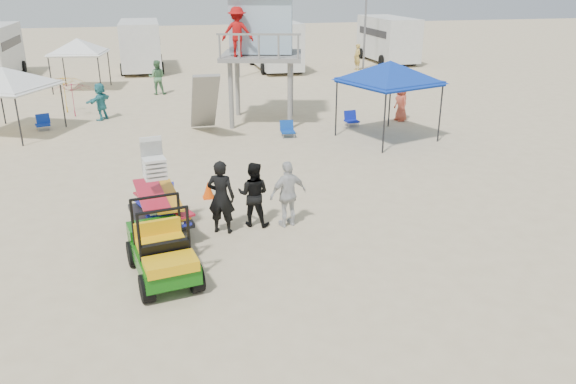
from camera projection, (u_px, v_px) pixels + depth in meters
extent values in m
plane|color=beige|center=(299.00, 312.00, 10.76)|extent=(140.00, 140.00, 0.00)
cube|color=#115A0E|center=(163.00, 257.00, 11.83)|extent=(1.48, 2.40, 0.39)
cube|color=#ECA90C|center=(162.00, 246.00, 11.74)|extent=(1.12, 0.79, 0.22)
cylinder|color=black|center=(139.00, 287.00, 11.06)|extent=(0.35, 0.61, 0.57)
cube|color=black|center=(160.00, 216.00, 13.92)|extent=(1.60, 2.08, 0.12)
cylinder|color=black|center=(138.00, 226.00, 13.88)|extent=(0.28, 0.52, 0.50)
imported|color=black|center=(221.00, 197.00, 13.81)|extent=(0.80, 0.68, 1.88)
imported|color=black|center=(253.00, 194.00, 14.25)|extent=(1.01, 0.91, 1.69)
imported|color=silver|center=(288.00, 194.00, 14.20)|extent=(1.09, 0.68, 1.73)
cylinder|color=gray|center=(239.00, 97.00, 23.08)|extent=(0.20, 0.20, 2.79)
cube|color=gray|center=(262.00, 56.00, 23.92)|extent=(4.09, 4.09, 0.18)
cube|color=#9BB5C8|center=(260.00, 23.00, 23.76)|extent=(3.05, 2.81, 2.34)
imported|color=#B20F0F|center=(245.00, 32.00, 22.34)|extent=(1.26, 0.73, 1.96)
cylinder|color=black|center=(366.00, 120.00, 20.31)|extent=(0.06, 0.06, 2.30)
pyramid|color=#0F35A7|center=(390.00, 61.00, 21.23)|extent=(3.82, 3.82, 0.80)
cube|color=#0F35A7|center=(389.00, 82.00, 21.51)|extent=(3.82, 3.82, 0.18)
pyramid|color=white|center=(2.00, 67.00, 21.99)|extent=(4.10, 4.10, 0.80)
cube|color=white|center=(5.00, 87.00, 22.27)|extent=(4.10, 4.10, 0.18)
cylinder|color=black|center=(53.00, 76.00, 30.20)|extent=(0.06, 0.06, 2.11)
pyramid|color=white|center=(77.00, 38.00, 31.01)|extent=(3.11, 3.11, 0.80)
cube|color=white|center=(79.00, 53.00, 31.29)|extent=(3.11, 3.11, 0.18)
imported|color=#BA133B|center=(73.00, 100.00, 25.55)|extent=(1.96, 1.98, 1.56)
imported|color=yellow|center=(65.00, 95.00, 26.27)|extent=(2.49, 2.51, 1.72)
cone|color=#F84B07|center=(208.00, 190.00, 16.24)|extent=(0.34, 0.34, 0.50)
cube|color=#0F2EA2|center=(43.00, 125.00, 23.50)|extent=(0.67, 0.65, 0.06)
cube|color=#0F2EA2|center=(43.00, 119.00, 23.64)|extent=(0.57, 0.33, 0.44)
cylinder|color=#B2B2B7|center=(37.00, 129.00, 23.31)|extent=(0.03, 0.03, 0.20)
cube|color=#0F1FA2|center=(352.00, 121.00, 24.09)|extent=(0.59, 0.55, 0.06)
cube|color=#0F1FA2|center=(350.00, 115.00, 24.24)|extent=(0.55, 0.23, 0.44)
cylinder|color=#B2B2B7|center=(348.00, 125.00, 23.91)|extent=(0.03, 0.03, 0.20)
cube|color=#0E3E9D|center=(288.00, 132.00, 22.44)|extent=(0.58, 0.55, 0.06)
cube|color=#0E3E9D|center=(287.00, 125.00, 22.58)|extent=(0.55, 0.22, 0.44)
cylinder|color=#B2B2B7|center=(284.00, 136.00, 22.25)|extent=(0.03, 0.03, 0.20)
cube|color=silver|center=(141.00, 44.00, 38.09)|extent=(2.50, 6.50, 3.00)
cube|color=black|center=(140.00, 37.00, 37.93)|extent=(2.54, 5.20, 0.50)
cylinder|color=black|center=(123.00, 70.00, 36.41)|extent=(0.25, 0.80, 0.80)
cube|color=silver|center=(275.00, 43.00, 38.68)|extent=(2.50, 7.00, 3.00)
cube|color=black|center=(275.00, 36.00, 38.52)|extent=(2.54, 5.60, 0.50)
cylinder|color=black|center=(263.00, 68.00, 36.86)|extent=(0.25, 0.80, 0.80)
cube|color=silver|center=(388.00, 38.00, 42.00)|extent=(2.50, 6.60, 3.00)
cube|color=black|center=(388.00, 32.00, 41.83)|extent=(2.54, 5.28, 0.50)
cylinder|color=black|center=(382.00, 61.00, 40.29)|extent=(0.25, 0.80, 0.80)
cylinder|color=slate|center=(237.00, 12.00, 34.50)|extent=(0.14, 0.14, 8.00)
cylinder|color=slate|center=(366.00, 9.00, 37.81)|extent=(0.14, 0.14, 8.00)
imported|color=#538A5C|center=(157.00, 77.00, 30.43)|extent=(0.99, 0.83, 1.84)
imported|color=gold|center=(357.00, 57.00, 38.51)|extent=(0.54, 0.71, 1.76)
imported|color=#BC4C35|center=(401.00, 103.00, 24.84)|extent=(0.61, 0.84, 1.59)
imported|color=teal|center=(101.00, 101.00, 25.00)|extent=(1.24, 1.55, 1.65)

